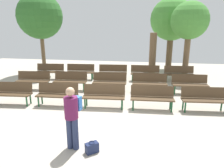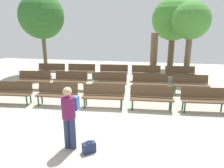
% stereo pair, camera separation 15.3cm
% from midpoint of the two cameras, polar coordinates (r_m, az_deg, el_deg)
% --- Properties ---
extents(ground_plane, '(24.00, 24.00, 0.00)m').
position_cam_midpoint_polar(ground_plane, '(6.79, -3.76, -11.25)').
color(ground_plane, '#B2A899').
extents(bench_r0_c0, '(1.63, 0.60, 0.87)m').
position_cam_midpoint_polar(bench_r0_c0, '(9.30, -25.09, -1.81)').
color(bench_r0_c0, '#4C3823').
rests_on(bench_r0_c0, ground_plane).
extents(bench_r0_c1, '(1.62, 0.56, 0.87)m').
position_cam_midpoint_polar(bench_r0_c1, '(8.49, -14.16, -2.34)').
color(bench_r0_c1, '#4C3823').
rests_on(bench_r0_c1, ground_plane).
extents(bench_r0_c2, '(1.63, 0.59, 0.87)m').
position_cam_midpoint_polar(bench_r0_c2, '(8.04, -1.82, -2.90)').
color(bench_r0_c2, '#4C3823').
rests_on(bench_r0_c2, ground_plane).
extents(bench_r0_c3, '(1.62, 0.56, 0.87)m').
position_cam_midpoint_polar(bench_r0_c3, '(7.98, 11.24, -3.34)').
color(bench_r0_c3, '#4C3823').
rests_on(bench_r0_c3, ground_plane).
extents(bench_r0_c4, '(1.63, 0.60, 0.87)m').
position_cam_midpoint_polar(bench_r0_c4, '(8.37, 24.15, -3.57)').
color(bench_r0_c4, '#4C3823').
rests_on(bench_r0_c4, ground_plane).
extents(bench_r1_c0, '(1.64, 0.62, 0.87)m').
position_cam_midpoint_polar(bench_r1_c0, '(11.02, -20.03, 1.34)').
color(bench_r1_c0, '#4C3823').
rests_on(bench_r1_c0, ground_plane).
extents(bench_r1_c1, '(1.62, 0.56, 0.87)m').
position_cam_midpoint_polar(bench_r1_c1, '(10.40, -10.70, 1.21)').
color(bench_r1_c1, '#4C3823').
rests_on(bench_r1_c1, ground_plane).
extents(bench_r1_c2, '(1.63, 0.59, 0.87)m').
position_cam_midpoint_polar(bench_r1_c2, '(10.00, -0.14, 0.90)').
color(bench_r1_c2, '#4C3823').
rests_on(bench_r1_c2, ground_plane).
extents(bench_r1_c3, '(1.62, 0.55, 0.87)m').
position_cam_midpoint_polar(bench_r1_c3, '(9.96, 10.67, 0.55)').
color(bench_r1_c3, '#4C3823').
rests_on(bench_r1_c3, ground_plane).
extents(bench_r1_c4, '(1.63, 0.59, 0.87)m').
position_cam_midpoint_polar(bench_r1_c4, '(10.24, 20.92, 0.19)').
color(bench_r1_c4, '#4C3823').
rests_on(bench_r1_c4, ground_plane).
extents(bench_r2_c0, '(1.63, 0.60, 0.87)m').
position_cam_midpoint_polar(bench_r2_c0, '(12.85, -15.87, 3.66)').
color(bench_r2_c0, '#4C3823').
rests_on(bench_r2_c0, ground_plane).
extents(bench_r2_c1, '(1.63, 0.60, 0.87)m').
position_cam_midpoint_polar(bench_r2_c1, '(12.34, -7.99, 3.64)').
color(bench_r2_c1, '#4C3823').
rests_on(bench_r2_c1, ground_plane).
extents(bench_r2_c2, '(1.63, 0.61, 0.87)m').
position_cam_midpoint_polar(bench_r2_c2, '(12.01, 0.84, 3.46)').
color(bench_r2_c2, '#4C3823').
rests_on(bench_r2_c2, ground_plane).
extents(bench_r2_c3, '(1.62, 0.55, 0.87)m').
position_cam_midpoint_polar(bench_r2_c3, '(11.95, 9.58, 3.16)').
color(bench_r2_c3, '#4C3823').
rests_on(bench_r2_c3, ground_plane).
extents(bench_r2_c4, '(1.63, 0.59, 0.87)m').
position_cam_midpoint_polar(bench_r2_c4, '(12.19, 18.37, 2.82)').
color(bench_r2_c4, '#4C3823').
rests_on(bench_r2_c4, ground_plane).
extents(tree_0, '(2.11, 2.11, 4.37)m').
position_cam_midpoint_polar(tree_0, '(13.02, 21.02, 15.58)').
color(tree_0, brown).
rests_on(tree_0, ground_plane).
extents(tree_1, '(2.84, 2.84, 4.86)m').
position_cam_midpoint_polar(tree_1, '(15.27, 16.64, 16.40)').
color(tree_1, brown).
rests_on(tree_1, ground_plane).
extents(tree_2, '(2.77, 2.77, 4.96)m').
position_cam_midpoint_polar(tree_2, '(14.23, -18.29, 17.03)').
color(tree_2, brown).
rests_on(tree_2, ground_plane).
extents(tree_3, '(0.41, 0.41, 2.63)m').
position_cam_midpoint_polar(tree_3, '(12.92, 11.60, 7.67)').
color(tree_3, brown).
rests_on(tree_3, ground_plane).
extents(visitor_with_backpack, '(0.38, 0.56, 1.65)m').
position_cam_midpoint_polar(visitor_with_backpack, '(5.38, -10.70, -8.02)').
color(visitor_with_backpack, navy).
rests_on(visitor_with_backpack, ground_plane).
extents(handbag, '(0.36, 0.34, 0.29)m').
position_cam_midpoint_polar(handbag, '(5.49, -5.44, -16.77)').
color(handbag, '#192347').
rests_on(handbag, ground_plane).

